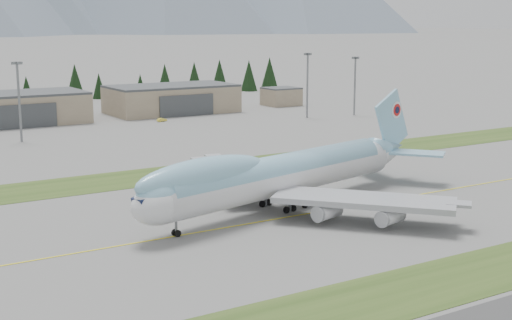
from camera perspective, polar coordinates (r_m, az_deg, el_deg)
ground at (r=130.04m, az=3.48°, el=-4.43°), size 7000.00×7000.00×0.00m
grass_strip_near at (r=102.87m, az=15.93°, el=-9.04°), size 400.00×14.00×0.08m
grass_strip_far at (r=167.75m, az=-5.42°, el=-0.96°), size 400.00×18.00×0.08m
taxiway_line_main at (r=130.04m, az=3.48°, el=-4.43°), size 400.00×0.40×0.02m
boeing_747_freighter at (r=133.02m, az=1.98°, el=-1.12°), size 76.85×64.36×20.19m
hangar_center at (r=260.28m, az=-18.83°, el=3.93°), size 48.00×26.60×10.80m
hangar_right at (r=279.74m, az=-6.76°, el=4.89°), size 48.00×26.60×10.80m
control_shed at (r=302.75m, az=2.03°, el=5.11°), size 14.00×12.00×7.60m
floodlight_masts at (r=228.07m, az=-10.17°, el=6.12°), size 162.84×7.01×24.78m
service_vehicle_b at (r=255.04m, az=-7.53°, el=3.07°), size 3.99×2.14×1.25m
service_vehicle_c at (r=280.57m, az=-2.23°, el=3.87°), size 2.35×3.90×1.06m
conifer_belt at (r=326.38m, az=-17.17°, el=5.71°), size 268.66×15.15×16.93m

